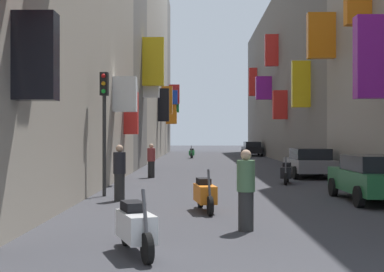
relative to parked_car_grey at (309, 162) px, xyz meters
The scene contains 16 objects.
ground_plane 10.90m from the parked_car_grey, 110.63° to the left, with size 140.00×140.00×0.00m, color #38383D.
building_left_mid_b 15.10m from the parked_car_grey, 149.89° to the left, with size 7.37×7.22×14.38m.
building_left_mid_c 27.12m from the parked_car_grey, 118.01° to the left, with size 7.19×23.56×21.56m.
building_left_far 39.87m from the parked_car_grey, 107.65° to the left, with size 7.30×6.17×18.75m.
building_right_mid_b 22.03m from the parked_car_grey, 78.64° to the left, with size 7.38×38.92×13.97m.
parked_car_grey is the anchor object (origin of this frame).
parked_car_black 25.54m from the parked_car_grey, 89.84° to the left, with size 1.86×4.44×1.42m.
parked_car_green 8.84m from the parked_car_grey, 90.42° to the right, with size 1.88×3.92×1.40m.
scooter_orange 11.96m from the parked_car_grey, 115.51° to the right, with size 0.62×1.89×1.13m.
scooter_green 21.48m from the parked_car_grey, 105.81° to the left, with size 0.51×1.77×1.13m.
scooter_white 16.75m from the parked_car_grey, 112.37° to the right, with size 0.82×1.76×1.13m.
scooter_black 3.57m from the parked_car_grey, 117.58° to the right, with size 0.68×1.78×1.13m.
pedestrian_crossing 11.63m from the parked_car_grey, 131.55° to the right, with size 0.49×0.49×1.70m.
pedestrian_near_left 14.13m from the parked_car_grey, 107.89° to the right, with size 0.54×0.54×1.68m.
pedestrian_near_right 7.53m from the parked_car_grey, behind, with size 0.46×0.46×1.61m.
traffic_light_far_corner 11.49m from the parked_car_grey, 137.87° to the right, with size 0.26×0.34×4.04m.
Camera 1 is at (-1.51, -3.91, 1.96)m, focal length 46.46 mm.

